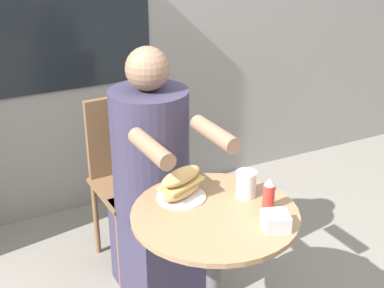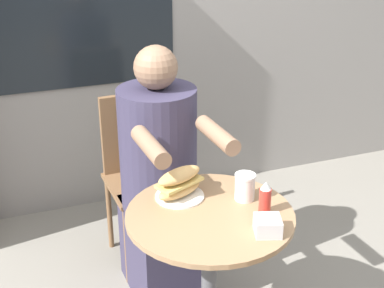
% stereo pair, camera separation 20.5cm
% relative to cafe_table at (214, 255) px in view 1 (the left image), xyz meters
% --- Properties ---
extents(cafe_table, '(0.63, 0.63, 0.70)m').
position_rel_cafe_table_xyz_m(cafe_table, '(0.00, 0.00, 0.00)').
color(cafe_table, '#997551').
rests_on(cafe_table, ground_plane).
extents(diner_chair, '(0.40, 0.40, 0.87)m').
position_rel_cafe_table_xyz_m(diner_chair, '(-0.04, 0.85, 0.01)').
color(diner_chair, brown).
rests_on(diner_chair, ground_plane).
extents(seated_diner, '(0.37, 0.64, 1.21)m').
position_rel_cafe_table_xyz_m(seated_diner, '(-0.03, 0.50, 0.02)').
color(seated_diner, '#38334C').
rests_on(seated_diner, ground_plane).
extents(sandwich_on_plate, '(0.22, 0.19, 0.12)m').
position_rel_cafe_table_xyz_m(sandwich_on_plate, '(-0.07, 0.15, 0.25)').
color(sandwich_on_plate, white).
rests_on(sandwich_on_plate, cafe_table).
extents(drink_cup, '(0.08, 0.08, 0.11)m').
position_rel_cafe_table_xyz_m(drink_cup, '(0.16, 0.05, 0.25)').
color(drink_cup, silver).
rests_on(drink_cup, cafe_table).
extents(napkin_box, '(0.11, 0.11, 0.06)m').
position_rel_cafe_table_xyz_m(napkin_box, '(0.14, -0.19, 0.22)').
color(napkin_box, silver).
rests_on(napkin_box, cafe_table).
extents(condiment_bottle, '(0.04, 0.04, 0.13)m').
position_rel_cafe_table_xyz_m(condiment_bottle, '(0.19, -0.07, 0.26)').
color(condiment_bottle, red).
rests_on(condiment_bottle, cafe_table).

